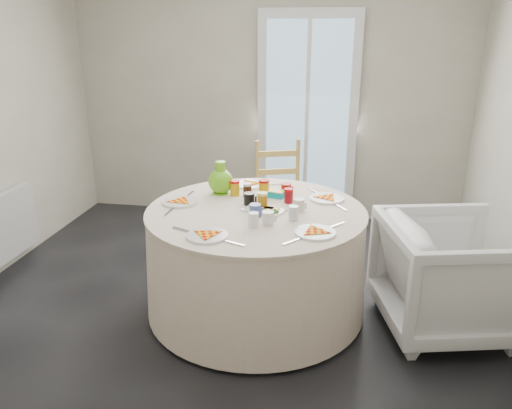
% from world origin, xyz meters
% --- Properties ---
extents(floor, '(4.00, 4.00, 0.00)m').
position_xyz_m(floor, '(0.00, 0.00, 0.00)').
color(floor, black).
rests_on(floor, ground).
extents(wall_back, '(4.00, 0.02, 2.60)m').
position_xyz_m(wall_back, '(0.00, 2.00, 1.30)').
color(wall_back, '#BCB5A3').
rests_on(wall_back, floor).
extents(glass_door, '(1.00, 0.08, 2.10)m').
position_xyz_m(glass_door, '(0.40, 1.95, 1.05)').
color(glass_door, silver).
rests_on(glass_door, floor).
extents(table, '(1.54, 1.54, 0.78)m').
position_xyz_m(table, '(0.19, 0.04, 0.38)').
color(table, '#F4E3C7').
rests_on(table, floor).
extents(wooden_chair, '(0.55, 0.54, 0.99)m').
position_xyz_m(wooden_chair, '(0.24, 1.11, 0.47)').
color(wooden_chair, tan).
rests_on(wooden_chair, floor).
extents(armchair, '(0.94, 0.98, 0.85)m').
position_xyz_m(armchair, '(1.49, 0.01, 0.39)').
color(armchair, white).
rests_on(armchair, floor).
extents(place_settings, '(1.38, 1.38, 0.02)m').
position_xyz_m(place_settings, '(0.19, 0.04, 0.77)').
color(place_settings, silver).
rests_on(place_settings, table).
extents(jar_cluster, '(0.52, 0.39, 0.14)m').
position_xyz_m(jar_cluster, '(0.19, 0.27, 0.82)').
color(jar_cluster, olive).
rests_on(jar_cluster, table).
extents(butter_tub, '(0.15, 0.13, 0.05)m').
position_xyz_m(butter_tub, '(0.29, 0.33, 0.79)').
color(butter_tub, '#04A4B1').
rests_on(butter_tub, table).
extents(green_pitcher, '(0.22, 0.22, 0.24)m').
position_xyz_m(green_pitcher, '(-0.12, 0.34, 0.87)').
color(green_pitcher, '#69C01B').
rests_on(green_pitcher, table).
extents(cheese_platter, '(0.31, 0.26, 0.03)m').
position_xyz_m(cheese_platter, '(0.25, 0.02, 0.77)').
color(cheese_platter, white).
rests_on(cheese_platter, table).
extents(mugs_glasses, '(0.70, 0.70, 0.10)m').
position_xyz_m(mugs_glasses, '(0.31, 0.01, 0.81)').
color(mugs_glasses, '#9D9695').
rests_on(mugs_glasses, table).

